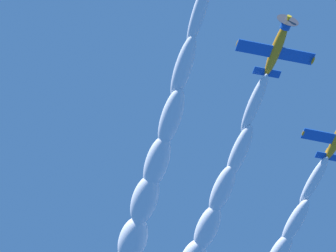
# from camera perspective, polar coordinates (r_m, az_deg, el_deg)

# --- Properties ---
(airplane_left_wingman) EXTENTS (7.86, 7.27, 2.38)m
(airplane_left_wingman) POSITION_cam_1_polar(r_m,az_deg,el_deg) (67.92, 9.63, 6.87)
(airplane_left_wingman) COLOR orange
(smoke_trail_lead) EXTENTS (30.85, 48.21, 5.43)m
(smoke_trail_lead) POSITION_cam_1_polar(r_m,az_deg,el_deg) (83.97, -2.96, -9.84)
(smoke_trail_lead) COLOR white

